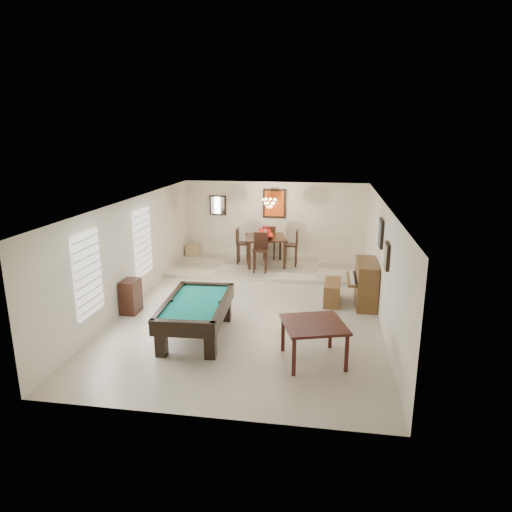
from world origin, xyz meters
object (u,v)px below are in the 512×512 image
(dining_chair_south, at_px, (260,253))
(dining_chair_west, at_px, (243,246))
(chandelier, at_px, (270,200))
(apothecary_chest, at_px, (131,296))
(square_table, at_px, (313,342))
(dining_table, at_px, (265,249))
(flower_vase, at_px, (266,229))
(dining_chair_east, at_px, (291,248))
(dining_chair_north, at_px, (269,242))
(piano_bench, at_px, (332,292))
(pool_table, at_px, (196,319))
(corner_bench, at_px, (193,249))
(upright_piano, at_px, (361,283))

(dining_chair_south, xyz_separation_m, dining_chair_west, (-0.66, 0.82, -0.02))
(chandelier, bearing_deg, apothecary_chest, -125.25)
(square_table, distance_m, apothecary_chest, 4.68)
(square_table, relative_size, dining_table, 0.89)
(flower_vase, distance_m, dining_chair_east, 0.97)
(dining_chair_north, bearing_deg, apothecary_chest, 56.77)
(piano_bench, distance_m, flower_vase, 3.59)
(square_table, bearing_deg, dining_chair_west, 112.24)
(square_table, distance_m, dining_chair_west, 6.39)
(pool_table, distance_m, square_table, 2.54)
(corner_bench, bearing_deg, dining_chair_east, -12.08)
(flower_vase, bearing_deg, dining_chair_north, 87.74)
(pool_table, height_order, piano_bench, pool_table)
(upright_piano, bearing_deg, apothecary_chest, -165.54)
(dining_chair_east, relative_size, chandelier, 1.89)
(dining_chair_south, distance_m, dining_chair_west, 1.05)
(square_table, xyz_separation_m, dining_chair_south, (-1.76, 5.09, 0.32))
(pool_table, height_order, dining_chair_west, dining_chair_west)
(pool_table, distance_m, dining_chair_south, 4.47)
(dining_chair_south, height_order, dining_chair_west, dining_chair_south)
(flower_vase, bearing_deg, apothecary_chest, -122.37)
(dining_table, relative_size, dining_chair_south, 1.06)
(dining_chair_east, bearing_deg, flower_vase, -90.02)
(flower_vase, xyz_separation_m, dining_chair_north, (0.03, 0.74, -0.58))
(dining_chair_west, xyz_separation_m, dining_chair_east, (1.50, -0.02, 0.01))
(dining_chair_north, bearing_deg, dining_chair_south, 82.51)
(dining_table, bearing_deg, chandelier, -56.57)
(apothecary_chest, bearing_deg, dining_chair_west, 65.21)
(apothecary_chest, distance_m, dining_chair_east, 5.39)
(dining_table, bearing_deg, pool_table, -98.03)
(piano_bench, bearing_deg, dining_table, 126.81)
(upright_piano, bearing_deg, dining_chair_south, 144.89)
(dining_table, height_order, dining_chair_east, dining_chair_east)
(apothecary_chest, relative_size, corner_bench, 1.81)
(flower_vase, bearing_deg, dining_chair_south, -93.34)
(dining_chair_south, xyz_separation_m, dining_chair_north, (0.08, 1.53, -0.02))
(chandelier, bearing_deg, pool_table, -100.02)
(dining_chair_south, xyz_separation_m, corner_bench, (-2.53, 1.52, -0.38))
(apothecary_chest, bearing_deg, dining_table, 57.63)
(dining_chair_south, relative_size, corner_bench, 2.61)
(square_table, xyz_separation_m, upright_piano, (1.04, 3.12, 0.17))
(upright_piano, height_order, dining_chair_south, dining_chair_south)
(dining_chair_west, xyz_separation_m, chandelier, (0.85, -0.24, 1.52))
(apothecary_chest, bearing_deg, piano_bench, 16.47)
(square_table, bearing_deg, pool_table, 164.31)
(dining_chair_west, bearing_deg, piano_bench, -137.67)
(chandelier, bearing_deg, dining_chair_west, 164.06)
(dining_table, distance_m, dining_chair_east, 0.79)
(corner_bench, relative_size, chandelier, 0.74)
(pool_table, bearing_deg, dining_chair_north, 79.66)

